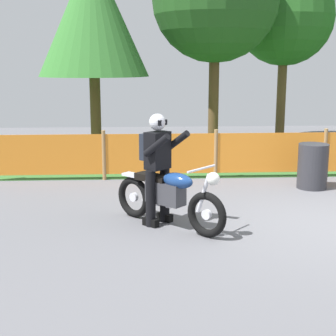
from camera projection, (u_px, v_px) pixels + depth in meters
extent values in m
cube|color=#5B5B60|center=(321.00, 224.00, 7.72)|extent=(24.00, 24.00, 0.02)
cube|color=#386B2D|center=(240.00, 151.00, 13.93)|extent=(24.00, 6.45, 0.01)
cylinder|color=#997547|center=(104.00, 155.00, 10.47)|extent=(0.08, 0.08, 1.05)
cylinder|color=#997547|center=(216.00, 154.00, 10.61)|extent=(0.08, 0.08, 1.05)
cylinder|color=#997547|center=(325.00, 153.00, 10.74)|extent=(0.08, 0.08, 1.05)
cube|color=orange|center=(47.00, 155.00, 10.40)|extent=(2.28, 0.02, 0.85)
cube|color=orange|center=(160.00, 154.00, 10.54)|extent=(2.28, 0.02, 0.85)
cube|color=orange|center=(271.00, 153.00, 10.67)|extent=(2.28, 0.02, 0.85)
cylinder|color=brown|center=(96.00, 116.00, 13.26)|extent=(0.28, 0.28, 2.07)
cone|color=#33702D|center=(93.00, 13.00, 12.73)|extent=(2.84, 2.84, 3.16)
cylinder|color=brown|center=(214.00, 99.00, 13.76)|extent=(0.28, 0.28, 2.92)
cylinder|color=brown|center=(281.00, 97.00, 15.51)|extent=(0.28, 0.28, 2.76)
sphere|color=#286023|center=(285.00, 16.00, 15.01)|extent=(2.93, 2.93, 2.93)
torus|color=black|center=(207.00, 215.00, 7.05)|extent=(0.55, 0.54, 0.66)
cylinder|color=silver|center=(207.00, 215.00, 7.05)|extent=(0.15, 0.14, 0.14)
torus|color=black|center=(134.00, 197.00, 7.96)|extent=(0.55, 0.54, 0.66)
cylinder|color=silver|center=(134.00, 197.00, 7.96)|extent=(0.15, 0.14, 0.14)
cube|color=#38383D|center=(165.00, 193.00, 7.50)|extent=(0.61, 0.60, 0.33)
ellipsoid|color=navy|center=(178.00, 181.00, 7.30)|extent=(0.55, 0.55, 0.23)
cube|color=black|center=(153.00, 178.00, 7.62)|extent=(0.57, 0.56, 0.10)
cube|color=silver|center=(133.00, 175.00, 7.89)|extent=(0.38, 0.37, 0.04)
cylinder|color=silver|center=(203.00, 193.00, 7.03)|extent=(0.21, 0.21, 0.58)
sphere|color=white|center=(213.00, 179.00, 6.87)|extent=(0.26, 0.26, 0.18)
cylinder|color=silver|center=(201.00, 169.00, 6.98)|extent=(0.45, 0.47, 0.03)
cylinder|color=silver|center=(157.00, 203.00, 7.85)|extent=(0.46, 0.44, 0.07)
cylinder|color=black|center=(165.00, 194.00, 7.73)|extent=(0.21, 0.21, 0.86)
cube|color=black|center=(165.00, 217.00, 7.81)|extent=(0.26, 0.26, 0.12)
cylinder|color=black|center=(151.00, 199.00, 7.50)|extent=(0.21, 0.21, 0.86)
cube|color=black|center=(151.00, 222.00, 7.57)|extent=(0.26, 0.26, 0.12)
cube|color=black|center=(158.00, 150.00, 7.47)|extent=(0.42, 0.43, 0.56)
cylinder|color=black|center=(176.00, 142.00, 7.49)|extent=(0.42, 0.41, 0.38)
cylinder|color=black|center=(157.00, 145.00, 7.17)|extent=(0.42, 0.41, 0.38)
sphere|color=silver|center=(157.00, 122.00, 7.38)|extent=(0.35, 0.35, 0.25)
cube|color=black|center=(163.00, 123.00, 7.32)|extent=(0.15, 0.15, 0.08)
cube|color=#1E232D|center=(149.00, 147.00, 7.57)|extent=(0.31, 0.31, 0.40)
cylinder|color=#2D2D33|center=(313.00, 166.00, 9.79)|extent=(0.58, 0.58, 0.88)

